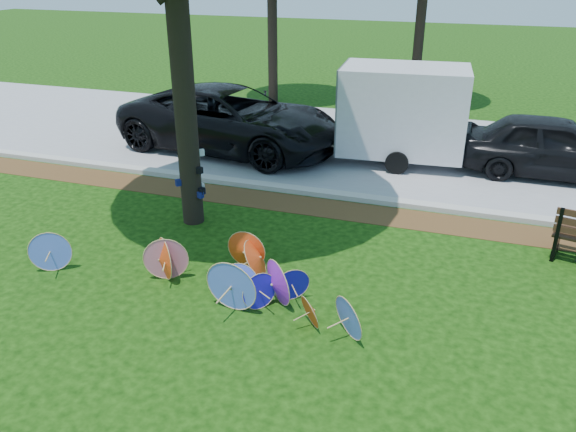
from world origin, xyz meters
name	(u,v)px	position (x,y,z in m)	size (l,w,h in m)	color
ground	(218,314)	(0.00, 0.00, 0.00)	(90.00, 90.00, 0.00)	black
mulch_strip	(302,205)	(0.00, 4.50, 0.01)	(90.00, 1.00, 0.01)	#472D16
curb	(310,192)	(0.00, 5.20, 0.06)	(90.00, 0.30, 0.12)	#B7B5AD
street	(349,144)	(0.00, 9.35, 0.01)	(90.00, 8.00, 0.01)	gray
parasol_pile	(224,273)	(-0.16, 0.60, 0.38)	(6.23, 1.95, 0.90)	#5470E7
black_van	(231,119)	(-3.13, 7.74, 0.90)	(2.99, 6.48, 1.80)	black
dark_pickup	(554,147)	(5.48, 8.29, 0.78)	(1.85, 4.61, 1.57)	black
cargo_trailer	(403,110)	(1.65, 8.24, 1.43)	(3.23, 2.05, 2.86)	silver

